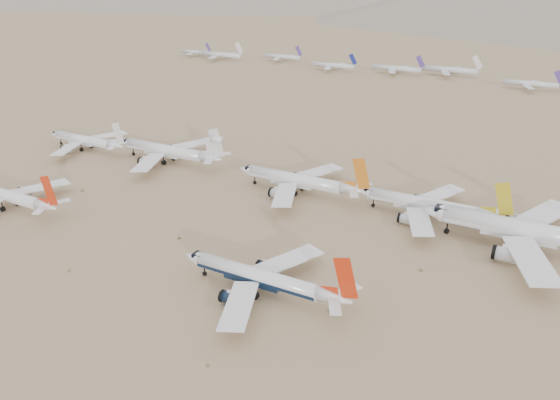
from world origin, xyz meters
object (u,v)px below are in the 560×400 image
at_px(row2_white_trijet, 170,151).
at_px(row2_navy_widebody, 535,233).
at_px(second_airliner, 10,197).
at_px(main_airliner, 264,279).

bearing_deg(row2_white_trijet, row2_navy_widebody, -4.32).
distance_m(row2_navy_widebody, row2_white_trijet, 139.88).
relative_size(second_airliner, row2_white_trijet, 0.87).
distance_m(main_airliner, row2_navy_widebody, 78.82).
distance_m(second_airliner, row2_white_trijet, 64.95).
relative_size(main_airliner, row2_white_trijet, 0.89).
bearing_deg(row2_navy_widebody, second_airliner, -161.47).
xyz_separation_m(row2_navy_widebody, row2_white_trijet, (-139.48, 10.53, -0.78)).
bearing_deg(row2_white_trijet, second_airliner, -104.74).
xyz_separation_m(main_airliner, row2_navy_widebody, (55.45, 55.99, 1.60)).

